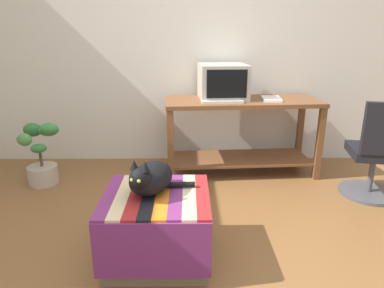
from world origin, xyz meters
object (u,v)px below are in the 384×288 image
cat (150,178)px  office_chair (377,157)px  desk (241,123)px  tv_monitor (223,82)px  keyboard (222,101)px  ottoman_with_blanket (157,226)px  potted_plant (42,156)px  book (271,99)px

cat → office_chair: 2.07m
desk → office_chair: office_chair is taller
cat → tv_monitor: bearing=90.3°
keyboard → ottoman_with_blanket: 1.54m
office_chair → keyboard: bearing=-9.1°
desk → ottoman_with_blanket: 1.69m
keyboard → tv_monitor: bearing=81.0°
tv_monitor → keyboard: (-0.02, -0.23, -0.15)m
cat → potted_plant: bearing=156.2°
desk → keyboard: size_ratio=3.96×
desk → ottoman_with_blanket: (-0.75, -1.48, -0.30)m
book → cat: book is taller
tv_monitor → keyboard: 0.28m
book → ottoman_with_blanket: (-1.03, -1.46, -0.56)m
potted_plant → office_chair: bearing=-6.5°
desk → potted_plant: 2.01m
keyboard → office_chair: 1.46m
tv_monitor → potted_plant: (-1.77, -0.35, -0.67)m
tv_monitor → office_chair: 1.58m
tv_monitor → potted_plant: size_ratio=0.88×
tv_monitor → ottoman_with_blanket: 1.81m
tv_monitor → cat: (-0.59, -1.54, -0.39)m
tv_monitor → keyboard: bearing=-99.5°
desk → book: (0.28, -0.03, 0.26)m
tv_monitor → potted_plant: tv_monitor is taller
keyboard → office_chair: (1.32, -0.47, -0.40)m
desk → office_chair: size_ratio=1.78×
potted_plant → ottoman_with_blanket: bearing=-44.8°
cat → ottoman_with_blanket: bearing=-17.8°
cat → office_chair: office_chair is taller
desk → office_chair: bearing=-33.1°
keyboard → potted_plant: (-1.75, -0.12, -0.51)m
desk → ottoman_with_blanket: bearing=-120.6°
tv_monitor → office_chair: size_ratio=0.60×
desk → book: 0.39m
desk → ottoman_with_blanket: size_ratio=2.38×
cat → keyboard: bearing=87.8°
desk → office_chair: 1.27m
keyboard → office_chair: size_ratio=0.45×
desk → tv_monitor: (-0.20, 0.08, 0.41)m
desk → cat: size_ratio=3.47×
keyboard → desk: bearing=30.8°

